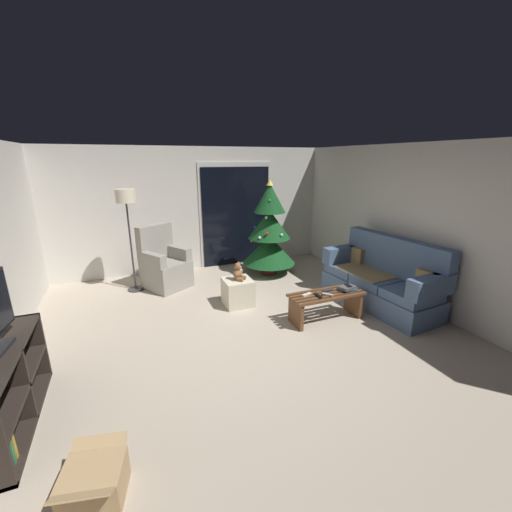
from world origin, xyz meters
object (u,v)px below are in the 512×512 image
couch (382,280)px  coffee_table (326,302)px  cell_phone (348,285)px  christmas_tree (269,233)px  cardboard_box_open_near_shelf (94,483)px  armchair (164,266)px  teddy_bear_chestnut (238,273)px  remote_silver (327,295)px  floor_lamp (126,206)px  remote_graphite (328,290)px  remote_black (318,295)px  teddy_bear_cream_by_tree (239,275)px  book_stack (347,288)px  ottoman (238,292)px  remote_white (307,294)px

couch → coffee_table: size_ratio=1.81×
coffee_table → cell_phone: cell_phone is taller
christmas_tree → cardboard_box_open_near_shelf: bearing=-128.8°
armchair → teddy_bear_chestnut: bearing=-51.7°
remote_silver → cell_phone: 0.40m
christmas_tree → floor_lamp: (-2.59, 0.08, 0.66)m
remote_graphite → cell_phone: 0.31m
couch → remote_black: 1.32m
remote_graphite → teddy_bear_cream_by_tree: bearing=21.1°
book_stack → christmas_tree: (-0.26, 2.19, 0.39)m
remote_graphite → ottoman: bearing=50.8°
christmas_tree → armchair: christmas_tree is taller
teddy_bear_chestnut → remote_silver: bearing=-46.8°
remote_black → cell_phone: size_ratio=1.08×
couch → teddy_bear_cream_by_tree: bearing=133.9°
remote_graphite → remote_silver: size_ratio=1.00×
remote_silver → remote_black: (-0.14, 0.02, 0.00)m
coffee_table → christmas_tree: size_ratio=0.58×
couch → remote_silver: couch is taller
cell_phone → ottoman: bearing=154.5°
remote_silver → remote_black: same height
book_stack → coffee_table: bearing=176.0°
cell_phone → floor_lamp: 3.79m
remote_black → book_stack: book_stack is taller
christmas_tree → cardboard_box_open_near_shelf: size_ratio=3.32×
remote_silver → floor_lamp: size_ratio=0.09×
remote_graphite → remote_white: bearing=93.1°
ottoman → remote_white: bearing=-52.6°
floor_lamp → cardboard_box_open_near_shelf: 4.12m
coffee_table → armchair: armchair is taller
remote_white → remote_black: same height
couch → christmas_tree: christmas_tree is taller
armchair → ottoman: size_ratio=2.57×
cell_phone → teddy_bear_chestnut: size_ratio=0.50×
ottoman → coffee_table: bearing=-43.9°
remote_white → ottoman: (-0.71, 0.92, -0.21)m
couch → cardboard_box_open_near_shelf: size_ratio=3.50×
christmas_tree → teddy_bear_cream_by_tree: bearing=-164.7°
remote_graphite → cardboard_box_open_near_shelf: bearing=120.3°
christmas_tree → teddy_bear_chestnut: christmas_tree is taller
teddy_bear_chestnut → armchair: bearing=128.3°
teddy_bear_chestnut → teddy_bear_cream_by_tree: teddy_bear_chestnut is taller
teddy_bear_chestnut → cardboard_box_open_near_shelf: 3.26m
book_stack → cardboard_box_open_near_shelf: bearing=-154.3°
couch → teddy_bear_cream_by_tree: 2.56m
book_stack → teddy_bear_cream_by_tree: 2.24m
book_stack → cell_phone: size_ratio=1.94×
coffee_table → remote_white: remote_white is taller
remote_black → ottoman: bearing=131.4°
remote_silver → ottoman: remote_silver is taller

